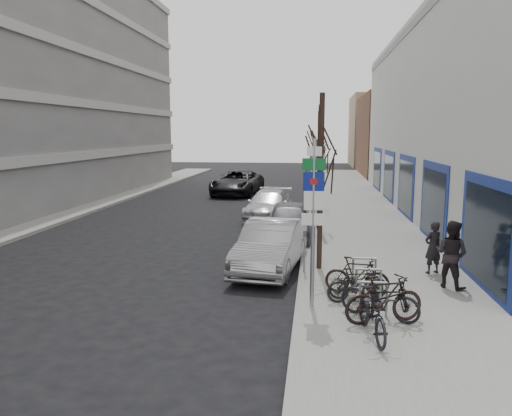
% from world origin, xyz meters
% --- Properties ---
extents(ground, '(120.00, 120.00, 0.00)m').
position_xyz_m(ground, '(0.00, 0.00, 0.00)').
color(ground, black).
rests_on(ground, ground).
extents(sidewalk_east, '(5.00, 70.00, 0.15)m').
position_xyz_m(sidewalk_east, '(4.50, 10.00, 0.07)').
color(sidewalk_east, slate).
rests_on(sidewalk_east, ground).
extents(sidewalk_west, '(3.00, 70.00, 0.15)m').
position_xyz_m(sidewalk_west, '(-11.00, 10.00, 0.07)').
color(sidewalk_west, slate).
rests_on(sidewalk_west, ground).
extents(brick_building_far, '(12.00, 14.00, 8.00)m').
position_xyz_m(brick_building_far, '(13.00, 40.00, 4.00)').
color(brick_building_far, brown).
rests_on(brick_building_far, ground).
extents(tan_building_far, '(13.00, 12.00, 9.00)m').
position_xyz_m(tan_building_far, '(13.50, 55.00, 4.50)').
color(tan_building_far, '#937A5B').
rests_on(tan_building_far, ground).
extents(highway_sign_pole, '(0.55, 0.10, 4.20)m').
position_xyz_m(highway_sign_pole, '(2.40, -0.01, 2.46)').
color(highway_sign_pole, gray).
rests_on(highway_sign_pole, ground).
extents(bike_rack, '(0.66, 2.26, 0.83)m').
position_xyz_m(bike_rack, '(3.80, 0.60, 0.66)').
color(bike_rack, gray).
rests_on(bike_rack, sidewalk_east).
extents(tree_near, '(1.80, 1.80, 5.50)m').
position_xyz_m(tree_near, '(2.60, 3.50, 4.10)').
color(tree_near, black).
rests_on(tree_near, ground).
extents(tree_mid, '(1.80, 1.80, 5.50)m').
position_xyz_m(tree_mid, '(2.60, 10.00, 4.10)').
color(tree_mid, black).
rests_on(tree_mid, ground).
extents(tree_far, '(1.80, 1.80, 5.50)m').
position_xyz_m(tree_far, '(2.60, 16.50, 4.10)').
color(tree_far, black).
rests_on(tree_far, ground).
extents(meter_front, '(0.10, 0.08, 1.27)m').
position_xyz_m(meter_front, '(2.15, 3.00, 0.92)').
color(meter_front, gray).
rests_on(meter_front, sidewalk_east).
extents(meter_mid, '(0.10, 0.08, 1.27)m').
position_xyz_m(meter_mid, '(2.15, 8.50, 0.92)').
color(meter_mid, gray).
rests_on(meter_mid, sidewalk_east).
extents(meter_back, '(0.10, 0.08, 1.27)m').
position_xyz_m(meter_back, '(2.15, 14.00, 0.92)').
color(meter_back, gray).
rests_on(meter_back, sidewalk_east).
extents(bike_near_left, '(0.87, 1.92, 1.13)m').
position_xyz_m(bike_near_left, '(3.66, -1.70, 0.72)').
color(bike_near_left, black).
rests_on(bike_near_left, sidewalk_east).
extents(bike_near_right, '(1.94, 1.15, 1.13)m').
position_xyz_m(bike_near_right, '(3.98, -0.91, 0.71)').
color(bike_near_right, black).
rests_on(bike_near_right, sidewalk_east).
extents(bike_mid_curb, '(1.59, 0.76, 0.93)m').
position_xyz_m(bike_mid_curb, '(3.57, 0.73, 0.62)').
color(bike_mid_curb, black).
rests_on(bike_mid_curb, sidewalk_east).
extents(bike_mid_inner, '(1.55, 0.81, 0.90)m').
position_xyz_m(bike_mid_inner, '(3.48, 0.43, 0.60)').
color(bike_mid_inner, black).
rests_on(bike_mid_inner, sidewalk_east).
extents(bike_far_curb, '(1.92, 1.35, 1.14)m').
position_xyz_m(bike_far_curb, '(3.93, -0.61, 0.72)').
color(bike_far_curb, black).
rests_on(bike_far_curb, sidewalk_east).
extents(bike_far_inner, '(1.73, 0.75, 1.02)m').
position_xyz_m(bike_far_inner, '(3.56, 1.06, 0.66)').
color(bike_far_inner, black).
rests_on(bike_far_inner, sidewalk_east).
extents(parked_car_front, '(2.19, 4.88, 1.55)m').
position_xyz_m(parked_car_front, '(1.07, 3.64, 0.78)').
color(parked_car_front, '#939397').
rests_on(parked_car_front, ground).
extents(parked_car_mid, '(1.98, 4.57, 1.53)m').
position_xyz_m(parked_car_mid, '(1.40, 8.30, 0.77)').
color(parked_car_mid, '#4B4B50').
rests_on(parked_car_mid, ground).
extents(parked_car_back, '(2.36, 5.07, 1.43)m').
position_xyz_m(parked_car_back, '(0.14, 12.94, 0.72)').
color(parked_car_back, '#B8B7BC').
rests_on(parked_car_back, ground).
extents(lane_car, '(3.40, 6.37, 1.70)m').
position_xyz_m(lane_car, '(-2.99, 22.73, 0.85)').
color(lane_car, black).
rests_on(lane_car, ground).
extents(pedestrian_near, '(0.69, 0.60, 1.59)m').
position_xyz_m(pedestrian_near, '(5.96, 3.31, 0.94)').
color(pedestrian_near, black).
rests_on(pedestrian_near, sidewalk_east).
extents(pedestrian_far, '(0.83, 0.81, 1.87)m').
position_xyz_m(pedestrian_far, '(6.13, 1.96, 1.09)').
color(pedestrian_far, black).
rests_on(pedestrian_far, sidewalk_east).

